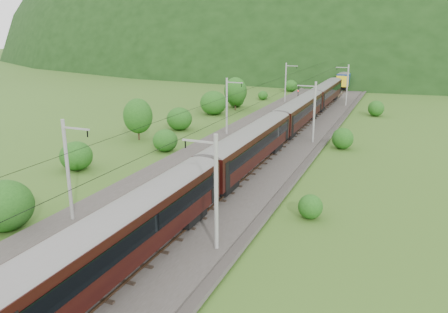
% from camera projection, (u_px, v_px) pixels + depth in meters
% --- Properties ---
extents(ground, '(600.00, 600.00, 0.00)m').
position_uv_depth(ground, '(140.00, 236.00, 32.23)').
color(ground, '#38591B').
rests_on(ground, ground).
extents(railbed, '(14.00, 220.00, 0.30)m').
position_uv_depth(railbed, '(199.00, 190.00, 41.05)').
color(railbed, '#38332D').
rests_on(railbed, ground).
extents(track_left, '(2.40, 220.00, 0.27)m').
position_uv_depth(track_left, '(176.00, 185.00, 41.88)').
color(track_left, brown).
rests_on(track_left, railbed).
extents(track_right, '(2.40, 220.00, 0.27)m').
position_uv_depth(track_right, '(222.00, 191.00, 40.10)').
color(track_right, brown).
rests_on(track_right, railbed).
extents(catenary_left, '(2.54, 192.28, 8.00)m').
position_uv_depth(catenary_left, '(227.00, 105.00, 61.62)').
color(catenary_left, gray).
rests_on(catenary_left, railbed).
extents(catenary_right, '(2.54, 192.28, 8.00)m').
position_uv_depth(catenary_right, '(314.00, 111.00, 57.08)').
color(catenary_right, gray).
rests_on(catenary_right, railbed).
extents(overhead_wires, '(4.83, 198.00, 0.03)m').
position_uv_depth(overhead_wires, '(198.00, 118.00, 39.13)').
color(overhead_wires, black).
rests_on(overhead_wires, ground).
extents(mountain_main, '(504.00, 360.00, 244.00)m').
position_uv_depth(mountain_main, '(380.00, 56.00, 262.69)').
color(mountain_main, black).
rests_on(mountain_main, ground).
extents(mountain_ridge, '(336.00, 280.00, 132.00)m').
position_uv_depth(mountain_ridge, '(222.00, 50.00, 342.61)').
color(mountain_ridge, black).
rests_on(mountain_ridge, ground).
extents(train, '(2.96, 163.31, 5.14)m').
position_uv_depth(train, '(249.00, 141.00, 45.60)').
color(train, black).
rests_on(train, ground).
extents(hazard_post_near, '(0.15, 0.15, 1.41)m').
position_uv_depth(hazard_post_near, '(303.00, 106.00, 81.66)').
color(hazard_post_near, red).
rests_on(hazard_post_near, railbed).
extents(hazard_post_far, '(0.16, 0.16, 1.50)m').
position_uv_depth(hazard_post_far, '(291.00, 119.00, 69.77)').
color(hazard_post_far, red).
rests_on(hazard_post_far, railbed).
extents(signal, '(0.25, 0.25, 2.24)m').
position_uv_depth(signal, '(298.00, 95.00, 92.02)').
color(signal, black).
rests_on(signal, railbed).
extents(vegetation_left, '(11.72, 144.16, 6.21)m').
position_uv_depth(vegetation_left, '(80.00, 152.00, 45.65)').
color(vegetation_left, '#1C4B14').
rests_on(vegetation_left, ground).
extents(vegetation_right, '(5.11, 96.91, 2.73)m').
position_uv_depth(vegetation_right, '(312.00, 205.00, 34.90)').
color(vegetation_right, '#1C4B14').
rests_on(vegetation_right, ground).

